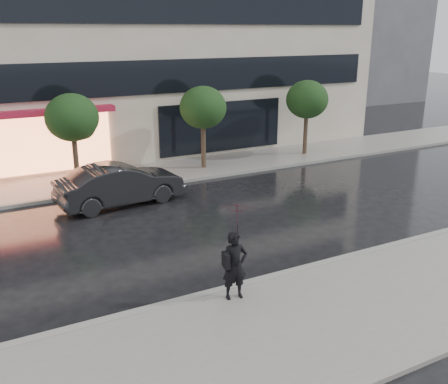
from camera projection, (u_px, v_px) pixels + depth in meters
ground at (259, 264)px, 14.44m from camera, size 120.00×120.00×0.00m
sidewalk_near at (332, 316)px, 11.69m from camera, size 60.00×4.50×0.12m
sidewalk_far at (143, 175)px, 23.04m from camera, size 60.00×3.50×0.12m
curb_near at (279, 276)px, 13.58m from camera, size 60.00×0.25×0.14m
curb_far at (156, 185)px, 21.57m from camera, size 60.00×0.25×0.14m
bg_building_right at (340, 12)px, 47.02m from camera, size 12.00×12.00×16.00m
tree_mid_west at (73, 119)px, 20.66m from camera, size 2.20×2.20×3.99m
tree_mid_east at (204, 109)px, 23.32m from camera, size 2.20×2.20×3.99m
tree_far_east at (308, 101)px, 25.98m from camera, size 2.20×2.20×3.99m
parked_car at (120, 184)px, 19.13m from camera, size 5.01×2.20×1.60m
pedestrian_with_umbrella at (237, 237)px, 11.92m from camera, size 1.12×1.14×2.47m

